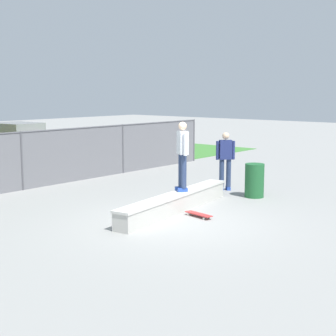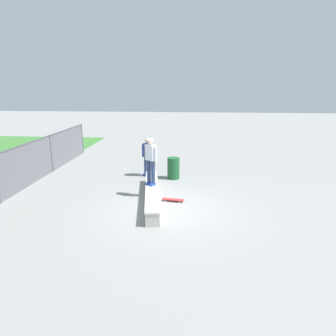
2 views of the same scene
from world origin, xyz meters
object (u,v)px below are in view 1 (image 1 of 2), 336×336
Objects in this scene: skateboarder at (182,153)px; skateboard at (199,214)px; concrete_ledge at (176,202)px; bystander at (225,158)px; car_white at (16,141)px; trash_bin at (254,180)px.

skateboard is (-0.45, -0.88, -1.41)m from skateboarder.
concrete_ledge is 2.64× the size of bystander.
skateboard is 13.50m from car_white.
skateboarder reaches higher than car_white.
skateboarder is 2.21× the size of skateboard.
skateboarder is at bearing 165.00° from trash_bin.
concrete_ledge is at bearing 84.20° from skateboard.
bystander is (-0.13, -11.58, 0.17)m from car_white.
bystander is 1.40m from trash_bin.
skateboarder is 2.98m from bystander.
car_white is 2.35× the size of bystander.
trash_bin is (2.91, -0.60, 0.25)m from concrete_ledge.
skateboarder reaches higher than concrete_ledge.
skateboard is 0.19× the size of car_white.
concrete_ledge is at bearing 168.26° from trash_bin.
car_white is at bearing 76.08° from skateboarder.
bystander is at bearing 74.85° from trash_bin.
car_white is at bearing 87.90° from trash_bin.
bystander reaches higher than trash_bin.
concrete_ledge is 2.98m from trash_bin.
skateboard is at bearing -95.80° from concrete_ledge.
skateboarder is (0.37, 0.08, 1.24)m from concrete_ledge.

